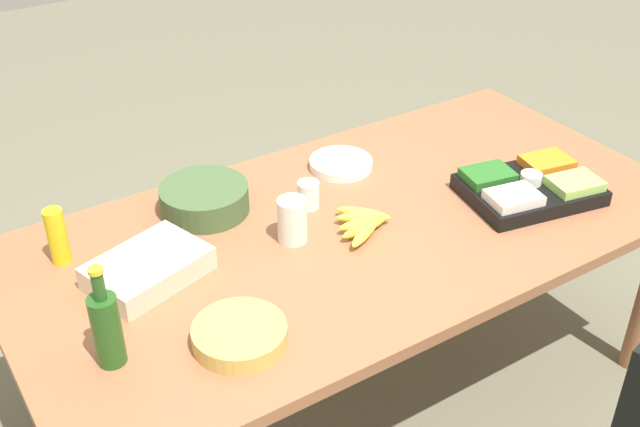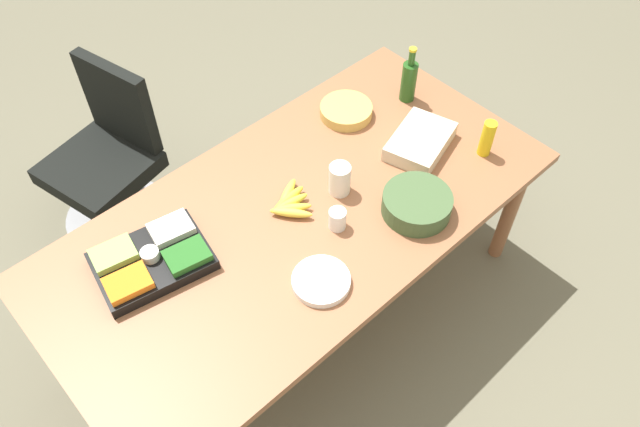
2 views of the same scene
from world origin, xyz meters
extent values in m
plane|color=#67634F|center=(0.00, 0.00, 0.00)|extent=(10.00, 10.00, 0.00)
cube|color=#945D3C|center=(0.00, 0.00, 0.72)|extent=(2.14, 1.07, 0.04)
cylinder|color=#945D3C|center=(0.98, -0.45, 0.35)|extent=(0.07, 0.07, 0.70)
cylinder|color=#945D3C|center=(-0.98, 0.45, 0.35)|extent=(0.07, 0.07, 0.70)
cylinder|color=#945D3C|center=(0.98, 0.45, 0.35)|extent=(0.07, 0.07, 0.70)
cylinder|color=gray|center=(-0.37, 1.10, 0.03)|extent=(0.56, 0.56, 0.05)
cylinder|color=gray|center=(-0.37, 1.10, 0.23)|extent=(0.06, 0.06, 0.37)
cube|color=black|center=(-0.37, 1.10, 0.42)|extent=(0.58, 0.58, 0.09)
cube|color=black|center=(-0.16, 1.15, 0.69)|extent=(0.16, 0.43, 0.45)
cylinder|color=#23511B|center=(0.85, 0.18, 0.84)|extent=(0.09, 0.09, 0.20)
cylinder|color=#23511B|center=(0.85, 0.18, 0.98)|extent=(0.04, 0.04, 0.08)
cylinder|color=gold|center=(0.85, 0.18, 1.02)|extent=(0.05, 0.05, 0.01)
cube|color=black|center=(-0.58, 0.18, 0.77)|extent=(0.47, 0.37, 0.05)
cube|color=orange|center=(-0.70, 0.13, 0.81)|extent=(0.18, 0.15, 0.03)
cube|color=#276323|center=(-0.48, 0.08, 0.81)|extent=(0.18, 0.15, 0.03)
cube|color=#9BCC5E|center=(-0.67, 0.27, 0.81)|extent=(0.18, 0.15, 0.03)
cube|color=silver|center=(-0.45, 0.23, 0.81)|extent=(0.18, 0.15, 0.03)
cylinder|color=white|center=(-0.58, 0.18, 0.81)|extent=(0.08, 0.08, 0.04)
cylinder|color=tan|center=(0.55, 0.29, 0.77)|extent=(0.28, 0.28, 0.05)
cylinder|color=white|center=(0.07, -0.16, 0.79)|extent=(0.09, 0.09, 0.09)
cylinder|color=white|center=(0.21, -0.03, 0.81)|extent=(0.10, 0.10, 0.14)
cube|color=beige|center=(0.64, -0.08, 0.78)|extent=(0.37, 0.30, 0.07)
ellipsoid|color=yellow|center=(-0.03, 0.00, 0.77)|extent=(0.14, 0.15, 0.04)
ellipsoid|color=yellow|center=(-0.02, 0.02, 0.77)|extent=(0.16, 0.12, 0.04)
ellipsoid|color=yellow|center=(-0.01, 0.04, 0.77)|extent=(0.17, 0.06, 0.04)
ellipsoid|color=yellow|center=(0.01, 0.07, 0.77)|extent=(0.17, 0.05, 0.04)
ellipsoid|color=yellow|center=(0.02, 0.09, 0.77)|extent=(0.17, 0.11, 0.04)
cylinder|color=#405933|center=(0.36, -0.32, 0.79)|extent=(0.34, 0.34, 0.09)
cylinder|color=yellow|center=(0.83, -0.30, 0.83)|extent=(0.07, 0.07, 0.17)
cylinder|color=white|center=(-0.16, -0.31, 0.76)|extent=(0.28, 0.28, 0.03)
camera|label=1|loc=(1.19, 1.66, 2.10)|focal=44.13mm
camera|label=2|loc=(-1.03, -1.24, 2.70)|focal=34.98mm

